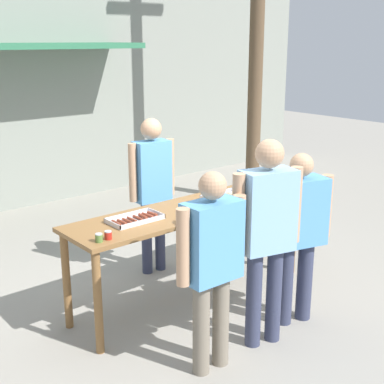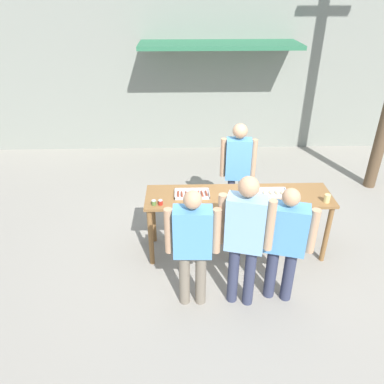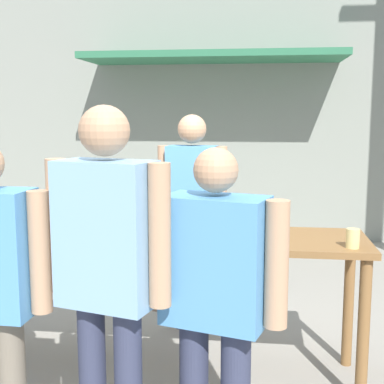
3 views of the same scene
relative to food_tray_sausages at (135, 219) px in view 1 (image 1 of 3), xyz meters
name	(u,v)px [view 1 (image 1 of 3)]	position (x,y,z in m)	size (l,w,h in m)	color
ground_plane	(192,297)	(0.64, -0.02, -0.96)	(24.00, 24.00, 0.00)	gray
building_facade_back	(13,56)	(0.64, 3.96, 1.30)	(12.00, 1.11, 4.50)	gray
serving_table	(192,219)	(0.64, -0.02, -0.13)	(2.56, 0.66, 0.94)	brown
food_tray_sausages	(135,219)	(0.00, 0.00, 0.00)	(0.48, 0.26, 0.04)	silver
food_tray_buns	(225,196)	(1.09, 0.00, 0.01)	(0.45, 0.25, 0.06)	silver
condiment_jar_mustard	(99,238)	(-0.51, -0.24, 0.02)	(0.06, 0.06, 0.07)	#567A38
condiment_jar_ketchup	(108,235)	(-0.42, -0.24, 0.02)	(0.06, 0.06, 0.07)	#B22319
beer_cup	(287,185)	(1.78, -0.23, 0.04)	(0.08, 0.08, 0.11)	#DBC67A
person_server_behind_table	(152,181)	(0.73, 0.73, 0.07)	(0.54, 0.24, 1.70)	#333851
person_customer_holding_hotdog	(212,257)	(-0.02, -1.03, -0.02)	(0.63, 0.25, 1.59)	#756B5B
person_customer_with_cup	(298,226)	(1.05, -0.97, -0.04)	(0.65, 0.38, 1.57)	#333851
person_customer_waiting_in_line	(267,226)	(0.56, -1.04, 0.09)	(0.61, 0.35, 1.75)	#333851
utility_pole	(258,5)	(3.53, 1.91, 2.01)	(1.10, 0.22, 5.75)	brown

